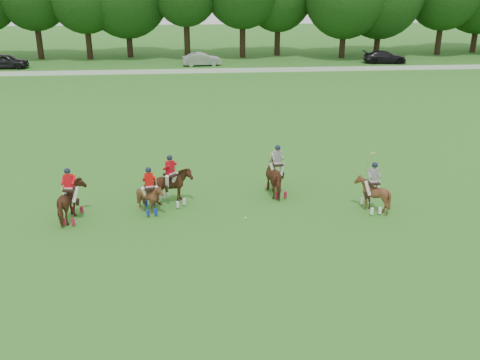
{
  "coord_description": "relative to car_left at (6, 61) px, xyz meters",
  "views": [
    {
      "loc": [
        0.71,
        -17.51,
        10.03
      ],
      "look_at": [
        2.56,
        4.2,
        1.4
      ],
      "focal_mm": 40.0,
      "sensor_mm": 36.0,
      "label": 1
    }
  ],
  "objects": [
    {
      "name": "boundary_rail",
      "position": [
        19.44,
        -4.5,
        -0.56
      ],
      "size": [
        120.0,
        0.1,
        0.44
      ],
      "primitive_type": "cube",
      "color": "white",
      "rests_on": "ground"
    },
    {
      "name": "car_right",
      "position": [
        41.81,
        0.0,
        -0.09
      ],
      "size": [
        4.96,
        2.4,
        1.39
      ],
      "primitive_type": "imported",
      "rotation": [
        0.0,
        0.0,
        1.47
      ],
      "color": "black",
      "rests_on": "ground"
    },
    {
      "name": "polo_ball",
      "position": [
        22.15,
        -39.34,
        -0.74
      ],
      "size": [
        0.09,
        0.09,
        0.09
      ],
      "primitive_type": "sphere",
      "color": "white",
      "rests_on": "ground"
    },
    {
      "name": "car_mid",
      "position": [
        21.03,
        0.0,
        -0.09
      ],
      "size": [
        4.37,
        1.93,
        1.4
      ],
      "primitive_type": "imported",
      "rotation": [
        0.0,
        0.0,
        1.68
      ],
      "color": "#A2A2A8",
      "rests_on": "ground"
    },
    {
      "name": "polo_red_c",
      "position": [
        18.05,
        -38.29,
        -0.04
      ],
      "size": [
        1.3,
        1.41,
        2.11
      ],
      "color": "#4A2713",
      "rests_on": "ground"
    },
    {
      "name": "car_left",
      "position": [
        0.0,
        0.0,
        0.0
      ],
      "size": [
        4.62,
        1.92,
        1.57
      ],
      "primitive_type": "imported",
      "rotation": [
        0.0,
        0.0,
        1.56
      ],
      "color": "black",
      "rests_on": "ground"
    },
    {
      "name": "polo_stripe_b",
      "position": [
        27.81,
        -38.9,
        0.02
      ],
      "size": [
        1.35,
        1.49,
        2.8
      ],
      "color": "#4A2713",
      "rests_on": "ground"
    },
    {
      "name": "polo_red_a",
      "position": [
        14.78,
        -38.82,
        0.08
      ],
      "size": [
        1.26,
        2.05,
        2.37
      ],
      "color": "#4A2713",
      "rests_on": "ground"
    },
    {
      "name": "ground",
      "position": [
        19.44,
        -42.5,
        -0.78
      ],
      "size": [
        180.0,
        180.0,
        0.0
      ],
      "primitive_type": "plane",
      "color": "#2C6D1F",
      "rests_on": "ground"
    },
    {
      "name": "polo_stripe_a",
      "position": [
        23.89,
        -36.74,
        0.12
      ],
      "size": [
        1.35,
        2.22,
        2.45
      ],
      "color": "#4A2713",
      "rests_on": "ground"
    },
    {
      "name": "polo_red_b",
      "position": [
        18.94,
        -37.49,
        0.07
      ],
      "size": [
        2.16,
        2.17,
        2.36
      ],
      "color": "#4A2713",
      "rests_on": "ground"
    }
  ]
}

